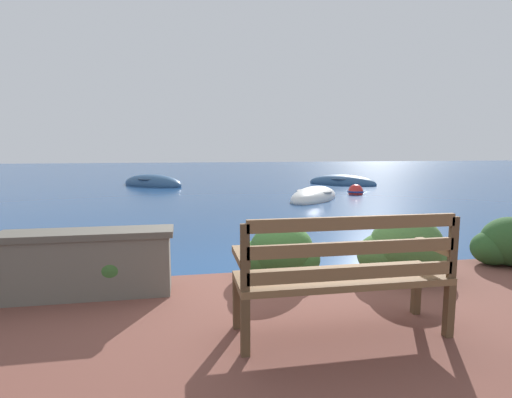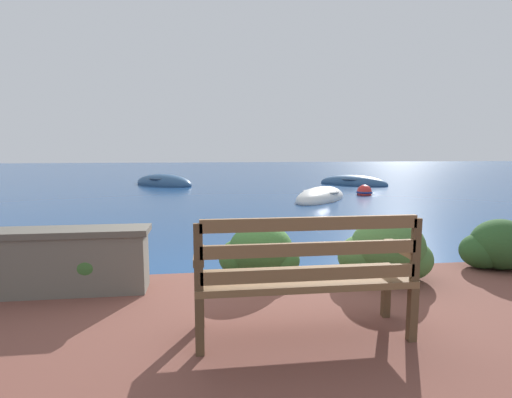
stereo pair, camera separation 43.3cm
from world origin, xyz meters
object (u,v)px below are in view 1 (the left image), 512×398
Objects in this scene: park_bench at (344,272)px; rowboat_mid at (342,183)px; rowboat_nearest at (314,197)px; rowboat_far at (153,184)px; mooring_buoy at (356,192)px.

rowboat_mid is (5.72, 13.88, -0.64)m from park_bench.
rowboat_nearest is at bearing 69.65° from park_bench.
rowboat_far reaches higher than rowboat_mid.
rowboat_mid is at bearing -144.95° from rowboat_far.
rowboat_far is (-5.32, 5.60, 0.01)m from rowboat_nearest.
rowboat_mid is at bearing 74.76° from mooring_buoy.
mooring_buoy is at bearing -170.48° from rowboat_far.
rowboat_far is at bearing 96.36° from park_bench.
park_bench is 9.68m from rowboat_nearest.
rowboat_nearest is 7.73m from rowboat_far.
mooring_buoy is (-0.97, -3.58, 0.03)m from rowboat_mid.
rowboat_far is 8.50m from mooring_buoy.
park_bench is 15.02m from rowboat_mid.
rowboat_mid is 5.30× the size of mooring_buoy.
rowboat_far reaches higher than rowboat_nearest.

